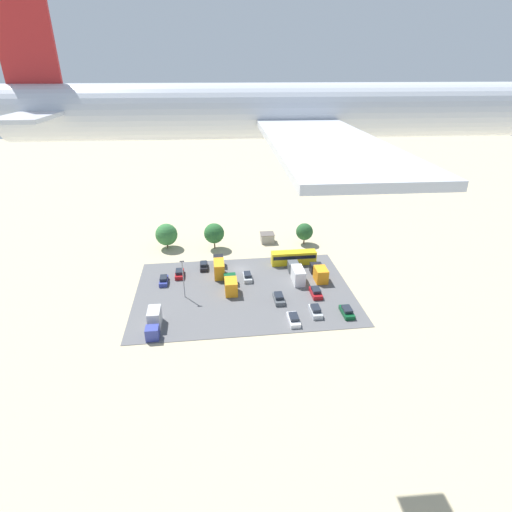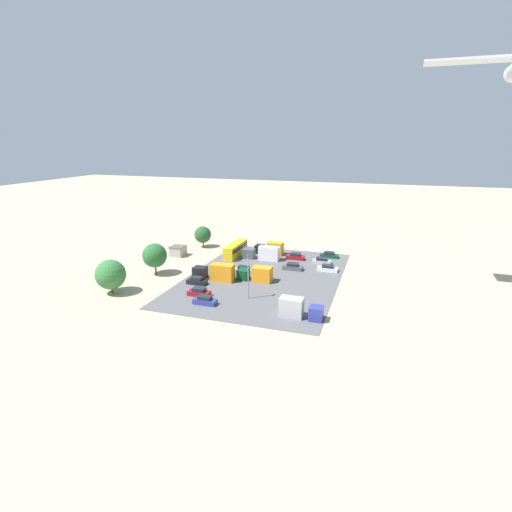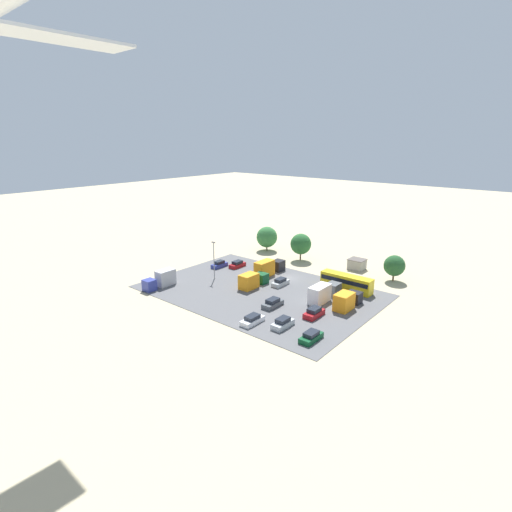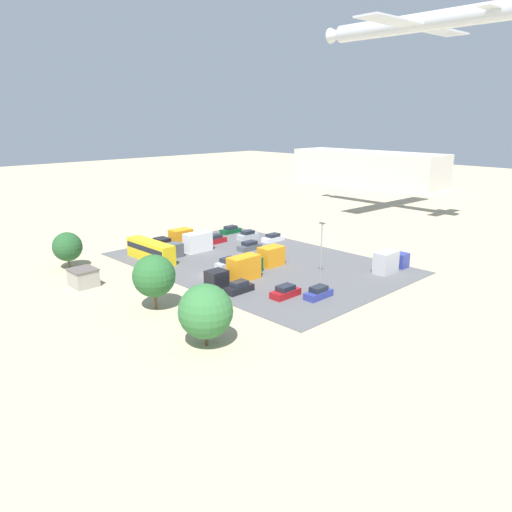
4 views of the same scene
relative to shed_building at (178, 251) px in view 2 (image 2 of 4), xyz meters
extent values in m
plane|color=tan|center=(8.82, 15.44, -1.27)|extent=(400.00, 400.00, 0.00)
cube|color=#565659|center=(8.82, 25.63, -1.23)|extent=(46.01, 31.47, 0.08)
cube|color=#9E998E|center=(0.00, 0.00, -0.07)|extent=(3.52, 3.23, 2.41)
cube|color=#59514C|center=(0.00, 0.00, 1.20)|extent=(3.76, 3.47, 0.12)
cube|color=gold|center=(-4.43, 13.92, 0.41)|extent=(10.83, 2.49, 3.21)
cube|color=black|center=(-4.43, 13.92, 0.99)|extent=(10.40, 2.53, 0.90)
cube|color=black|center=(17.32, 13.88, -0.74)|extent=(1.76, 4.08, 0.91)
cube|color=#1E232D|center=(17.32, 13.88, 0.04)|extent=(1.48, 2.28, 0.66)
cube|color=#ADB2B7|center=(-4.27, 35.81, -0.73)|extent=(1.89, 4.33, 0.93)
cube|color=#1E232D|center=(-4.27, 35.81, 0.07)|extent=(1.58, 2.43, 0.68)
cube|color=#ADB2B7|center=(7.52, 20.43, -0.75)|extent=(1.80, 4.21, 0.90)
cube|color=#1E232D|center=(7.52, 20.43, 0.03)|extent=(1.51, 2.36, 0.66)
cube|color=#4C5156|center=(2.05, 30.28, -0.75)|extent=(1.94, 4.49, 0.90)
cube|color=#1E232D|center=(2.05, 30.28, 0.03)|extent=(1.63, 2.52, 0.66)
cube|color=silver|center=(0.51, 37.95, -0.78)|extent=(1.92, 4.52, 0.83)
cube|color=#1E232D|center=(0.51, 37.95, -0.07)|extent=(1.61, 2.53, 0.61)
cube|color=navy|center=(26.19, 19.87, -0.74)|extent=(1.76, 4.20, 0.91)
cube|color=#1E232D|center=(26.19, 19.87, 0.05)|extent=(1.48, 2.35, 0.67)
cube|color=maroon|center=(22.87, 17.07, -0.74)|extent=(1.89, 4.27, 0.91)
cube|color=#1E232D|center=(22.87, 17.07, 0.04)|extent=(1.58, 2.39, 0.66)
cube|color=#0C4723|center=(-10.30, 36.69, -0.77)|extent=(1.93, 4.40, 0.84)
cube|color=#1E232D|center=(-10.30, 36.69, -0.04)|extent=(1.62, 2.46, 0.62)
cube|color=maroon|center=(-6.09, 29.02, -0.73)|extent=(1.97, 4.39, 0.93)
cube|color=#1E232D|center=(-6.09, 29.02, 0.08)|extent=(1.66, 2.46, 0.68)
cube|color=navy|center=(26.40, 39.90, -0.04)|extent=(2.30, 2.19, 2.32)
cube|color=#B2B2B7|center=(26.40, 35.76, 0.46)|extent=(2.30, 3.89, 3.31)
cube|color=black|center=(13.76, 12.86, 0.05)|extent=(2.34, 2.73, 2.48)
cube|color=orange|center=(13.76, 18.03, 0.58)|extent=(2.34, 4.86, 3.54)
cube|color=#4C5156|center=(-3.56, 17.79, -0.03)|extent=(2.37, 2.78, 2.34)
cube|color=white|center=(-3.56, 23.03, 0.47)|extent=(2.37, 4.94, 3.34)
cube|color=black|center=(-8.72, 19.00, -0.10)|extent=(2.59, 2.18, 2.19)
cube|color=orange|center=(-8.72, 23.13, 0.37)|extent=(2.59, 3.88, 3.12)
cube|color=#0C4723|center=(11.56, 21.85, -0.11)|extent=(2.59, 2.21, 2.16)
cube|color=orange|center=(11.56, 26.02, 0.35)|extent=(2.59, 3.92, 3.08)
cylinder|color=brown|center=(14.40, 2.45, -0.11)|extent=(0.36, 0.36, 2.33)
sphere|color=#28602D|center=(14.40, 2.45, 3.03)|extent=(5.27, 5.27, 5.27)
cylinder|color=brown|center=(26.83, 0.53, -0.45)|extent=(0.36, 0.36, 1.65)
sphere|color=#337038|center=(26.83, 0.53, 2.52)|extent=(5.74, 5.74, 5.74)
cylinder|color=brown|center=(-9.75, 2.30, -0.37)|extent=(0.36, 0.36, 1.80)
sphere|color=#235128|center=(-9.75, 2.30, 2.24)|extent=(4.56, 4.56, 4.56)
cylinder|color=gray|center=(21.30, 26.37, 2.88)|extent=(0.20, 0.20, 8.15)
cube|color=#4C4C51|center=(21.30, 26.37, 7.13)|extent=(0.90, 0.28, 0.20)
camera|label=1|loc=(15.11, 99.26, 42.89)|focal=28.00mm
camera|label=2|loc=(86.22, 49.37, 27.29)|focal=28.00mm
camera|label=3|loc=(-39.10, 84.77, 28.92)|focal=28.00mm
camera|label=4|loc=(64.68, -29.08, 21.85)|focal=35.00mm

